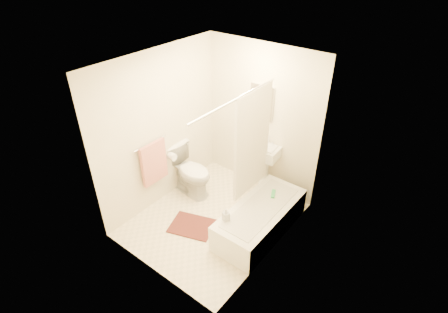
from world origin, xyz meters
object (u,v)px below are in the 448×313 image
Objects in this scene: sink at (264,167)px; bath_mat at (192,226)px; soap_bottle at (226,215)px; toilet at (190,171)px; bathtub at (260,219)px.

sink reaches higher than bath_mat.
sink is 1.35m from soap_bottle.
toilet is 1.20m from sink.
soap_bottle is (0.59, 0.05, 0.51)m from bath_mat.
toilet is at bearing 133.68° from bath_mat.
soap_bottle is at bearing -111.04° from toilet.
soap_bottle is (0.25, -1.33, 0.05)m from sink.
toilet is at bearing 154.20° from soap_bottle.
bath_mat is (-0.82, -0.55, -0.20)m from bathtub.
sink is 0.99m from bathtub.
bathtub is at bearing -64.93° from sink.
bathtub is 1.01m from bath_mat.
toilet is 0.89× the size of sink.
toilet is 1.33× the size of bath_mat.
toilet reaches higher than bath_mat.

